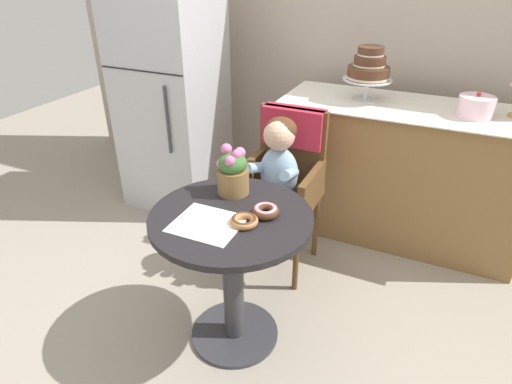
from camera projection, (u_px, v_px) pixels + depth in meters
ground_plane at (235, 334)px, 2.22m from camera, size 8.00×8.00×0.00m
back_wall at (351, 12)px, 3.04m from camera, size 4.80×0.10×2.70m
cafe_table at (232, 254)px, 1.98m from camera, size 0.72×0.72×0.72m
wicker_chair at (287, 165)px, 2.50m from camera, size 0.42×0.45×0.95m
seated_child at (276, 170)px, 2.36m from camera, size 0.27×0.32×0.73m
paper_napkin at (207, 224)px, 1.81m from camera, size 0.28×0.25×0.00m
donut_front at (266, 211)px, 1.86m from camera, size 0.12×0.12×0.04m
donut_mid at (244, 220)px, 1.80m from camera, size 0.12×0.12×0.03m
flower_vase at (233, 172)px, 2.00m from camera, size 0.15×0.15×0.23m
display_counter at (399, 172)px, 2.83m from camera, size 1.56×0.62×0.90m
tiered_cake_stand at (369, 69)px, 2.62m from camera, size 0.30×0.30×0.33m
round_layer_cake at (476, 106)px, 2.43m from camera, size 0.20×0.20×0.14m
refrigerator at (171, 92)px, 3.07m from camera, size 0.64×0.63×1.70m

